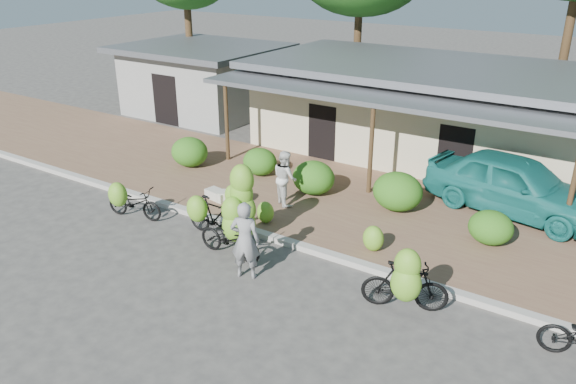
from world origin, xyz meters
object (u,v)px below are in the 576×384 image
object	(u,v)px
bike_far_left	(132,202)
sack_near	(232,196)
sack_far	(217,195)
bystander	(285,178)
bike_left	(212,216)
teal_van	(515,185)
bike_center	(236,221)
bike_right	(405,283)
vendor	(245,240)

from	to	relation	value
bike_far_left	sack_near	distance (m)	2.91
sack_near	sack_far	xyz separation A→B (m)	(-0.45, -0.13, -0.01)
bike_far_left	bystander	world-z (taller)	bystander
bike_left	teal_van	distance (m)	8.53
bike_far_left	sack_far	size ratio (longest dim) A/B	2.46
sack_near	bike_far_left	bearing A→B (deg)	-126.58
bike_far_left	bike_center	world-z (taller)	bike_center
bike_center	bystander	distance (m)	3.00
bike_center	bike_right	xyz separation A→B (m)	(4.57, -0.19, -0.14)
bike_right	bystander	world-z (taller)	bystander
bike_center	teal_van	xyz separation A→B (m)	(5.31, 6.00, 0.10)
bike_left	bike_center	bearing A→B (deg)	-103.95
bike_far_left	teal_van	world-z (taller)	teal_van
sack_near	vendor	xyz separation A→B (m)	(2.85, -3.05, 0.68)
bike_far_left	sack_near	bearing A→B (deg)	-47.41
bike_center	bystander	world-z (taller)	bike_center
bike_left	bike_center	size ratio (longest dim) A/B	0.81
bike_left	teal_van	size ratio (longest dim) A/B	0.37
bike_center	bike_right	size ratio (longest dim) A/B	1.20
bike_far_left	vendor	world-z (taller)	vendor
sack_near	vendor	distance (m)	4.23
bike_right	sack_far	bearing A→B (deg)	51.08
sack_near	teal_van	xyz separation A→B (m)	(7.24, 3.77, 0.70)
vendor	teal_van	size ratio (longest dim) A/B	0.38
bike_far_left	vendor	xyz separation A→B (m)	(4.57, -0.73, 0.41)
bystander	teal_van	world-z (taller)	teal_van
bike_far_left	sack_far	distance (m)	2.55
bike_center	bike_right	bearing A→B (deg)	-91.53
vendor	bystander	world-z (taller)	vendor
bystander	teal_van	bearing A→B (deg)	-118.21
bike_left	bystander	world-z (taller)	bystander
bike_right	sack_far	xyz separation A→B (m)	(-6.95, 2.29, -0.47)
vendor	bystander	distance (m)	4.04
bike_right	vendor	bearing A→B (deg)	79.19
sack_near	bystander	bearing A→B (deg)	26.83
bike_center	sack_near	size ratio (longest dim) A/B	2.68
bike_left	bystander	xyz separation A→B (m)	(0.52, 2.69, 0.31)
bike_center	bystander	xyz separation A→B (m)	(-0.48, 2.96, 0.07)
vendor	teal_van	world-z (taller)	vendor
bike_left	teal_van	xyz separation A→B (m)	(6.31, 5.73, 0.34)
bike_far_left	bike_center	size ratio (longest dim) A/B	0.81
bike_left	bike_center	world-z (taller)	bike_center
sack_near	vendor	bearing A→B (deg)	-47.01
bike_right	teal_van	size ratio (longest dim) A/B	0.38
bike_right	bike_left	bearing A→B (deg)	64.57
bike_center	sack_far	world-z (taller)	bike_center
bike_left	bike_center	distance (m)	1.07
bystander	sack_near	bearing A→B (deg)	60.93
teal_van	bike_left	bearing A→B (deg)	142.50
bike_center	sack_far	xyz separation A→B (m)	(-2.38, 2.10, -0.61)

